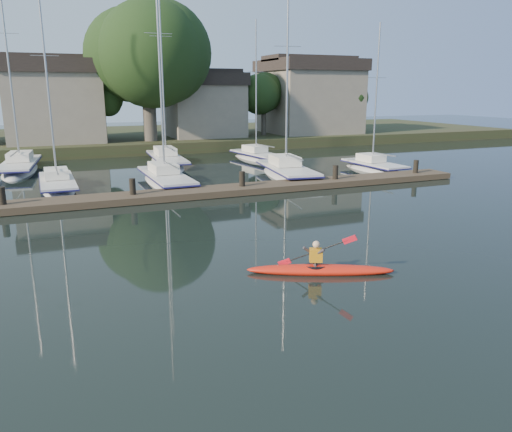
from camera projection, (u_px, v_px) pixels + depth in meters
name	position (u px, v px, depth m)	size (l,w,h in m)	color
ground	(319.00, 291.00, 14.23)	(160.00, 160.00, 0.00)	black
kayak	(320.00, 268.00, 15.60)	(4.49, 2.41, 1.48)	red
dock	(190.00, 193.00, 26.72)	(34.00, 2.00, 1.80)	#4B3A2B
sailboat_1	(58.00, 192.00, 29.02)	(2.10, 7.87, 12.80)	silver
sailboat_2	(166.00, 187.00, 30.56)	(2.29, 9.11, 15.02)	silver
sailboat_3	(287.00, 180.00, 33.06)	(3.50, 9.11, 14.31)	silver
sailboat_4	(373.00, 173.00, 35.59)	(2.30, 6.67, 11.18)	silver
sailboat_5	(21.00, 174.00, 35.38)	(3.09, 9.78, 15.92)	silver
sailboat_6	(167.00, 166.00, 38.87)	(2.68, 10.26, 16.15)	silver
sailboat_7	(257.00, 162.00, 41.12)	(3.01, 7.72, 12.12)	silver
shore	(136.00, 114.00, 50.13)	(90.00, 25.25, 12.75)	#29381C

